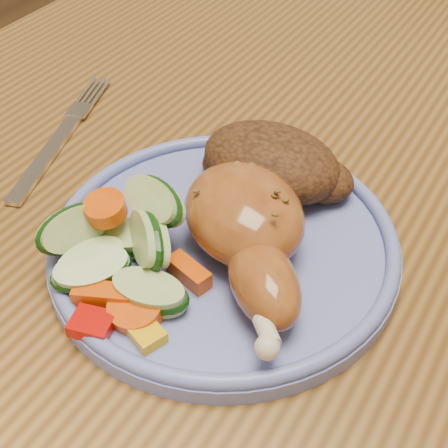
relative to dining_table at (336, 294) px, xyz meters
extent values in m
cube|color=brown|center=(0.00, 0.00, 0.06)|extent=(0.90, 1.40, 0.04)
cube|color=brown|center=(-0.39, 0.64, -0.31)|extent=(0.06, 0.06, 0.71)
cylinder|color=#4C2D16|center=(-0.18, 0.37, -0.46)|extent=(0.04, 0.04, 0.41)
cylinder|color=#4C2D16|center=(-0.18, 0.73, -0.46)|extent=(0.04, 0.04, 0.41)
cylinder|color=#5E6AB2|center=(-0.06, -0.08, 0.09)|extent=(0.24, 0.24, 0.01)
torus|color=#5E6AB2|center=(-0.06, -0.08, 0.10)|extent=(0.24, 0.24, 0.01)
ellipsoid|color=#95511F|center=(-0.05, -0.07, 0.12)|extent=(0.12, 0.12, 0.05)
ellipsoid|color=#95511F|center=(-0.01, -0.11, 0.11)|extent=(0.08, 0.08, 0.04)
sphere|color=beige|center=(0.01, -0.15, 0.11)|extent=(0.01, 0.01, 0.01)
ellipsoid|color=#462711|center=(-0.06, -0.01, 0.11)|extent=(0.11, 0.08, 0.05)
ellipsoid|color=#462711|center=(-0.03, 0.00, 0.11)|extent=(0.05, 0.04, 0.03)
ellipsoid|color=#462711|center=(-0.09, -0.01, 0.10)|extent=(0.04, 0.04, 0.02)
cube|color=#A50A05|center=(-0.09, -0.18, 0.10)|extent=(0.03, 0.03, 0.01)
cube|color=#E5A507|center=(-0.06, -0.17, 0.10)|extent=(0.02, 0.02, 0.01)
cube|color=#E44D07|center=(-0.09, -0.16, 0.10)|extent=(0.04, 0.03, 0.01)
cylinder|color=#E44D07|center=(-0.14, -0.11, 0.10)|extent=(0.03, 0.03, 0.02)
cylinder|color=#E44D07|center=(-0.12, -0.12, 0.13)|extent=(0.03, 0.03, 0.02)
cube|color=#E44D07|center=(-0.06, -0.12, 0.10)|extent=(0.03, 0.02, 0.01)
cylinder|color=#E44D07|center=(-0.07, -0.16, 0.10)|extent=(0.03, 0.03, 0.02)
cylinder|color=#B6CA83|center=(-0.12, -0.15, 0.11)|extent=(0.06, 0.06, 0.03)
cylinder|color=#B6CA83|center=(-0.12, -0.12, 0.10)|extent=(0.06, 0.06, 0.02)
cylinder|color=#B6CA83|center=(-0.10, -0.10, 0.13)|extent=(0.06, 0.06, 0.04)
cylinder|color=#B6CA83|center=(-0.14, -0.14, 0.12)|extent=(0.05, 0.06, 0.05)
cylinder|color=#B6CA83|center=(-0.07, -0.15, 0.10)|extent=(0.05, 0.06, 0.02)
cylinder|color=#B6CA83|center=(-0.09, -0.12, 0.12)|extent=(0.05, 0.05, 0.05)
cylinder|color=#B6CA83|center=(-0.11, -0.15, 0.11)|extent=(0.07, 0.07, 0.03)
cube|color=silver|center=(-0.24, -0.06, 0.09)|extent=(0.05, 0.12, 0.00)
cube|color=silver|center=(-0.26, 0.00, 0.09)|extent=(0.04, 0.07, 0.00)
camera|label=1|loc=(0.10, -0.34, 0.39)|focal=50.00mm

